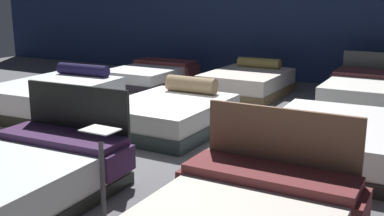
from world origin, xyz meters
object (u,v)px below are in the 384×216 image
at_px(bed_5, 332,140).
at_px(bed_8, 375,94).
at_px(bed_1, 19,178).
at_px(bed_4, 170,114).
at_px(bed_7, 247,83).
at_px(price_sign, 103,197).
at_px(bed_6, 151,75).
at_px(bed_3, 54,97).

distance_m(bed_5, bed_8, 2.95).
height_order(bed_1, bed_5, bed_1).
xyz_separation_m(bed_1, bed_4, (-0.06, 2.82, -0.00)).
distance_m(bed_1, bed_7, 5.76).
xyz_separation_m(bed_1, bed_8, (2.36, 5.71, 0.03)).
distance_m(bed_1, bed_5, 3.61).
distance_m(bed_5, price_sign, 3.12).
height_order(bed_4, bed_5, bed_4).
xyz_separation_m(bed_5, price_sign, (-1.16, -2.89, 0.12)).
distance_m(bed_7, bed_8, 2.42).
height_order(bed_1, bed_8, bed_1).
distance_m(bed_1, bed_6, 6.28).
bearing_deg(bed_7, price_sign, -78.05).
relative_size(bed_1, bed_6, 0.99).
xyz_separation_m(bed_1, bed_5, (2.31, 2.77, -0.01)).
relative_size(bed_1, price_sign, 2.19).
xyz_separation_m(bed_4, price_sign, (1.21, -2.95, 0.12)).
xyz_separation_m(bed_3, price_sign, (3.52, -2.91, 0.09)).
xyz_separation_m(bed_4, bed_6, (-2.37, 2.97, -0.04)).
xyz_separation_m(bed_5, bed_7, (-2.37, 2.99, 0.01)).
bearing_deg(bed_8, price_sign, -102.75).
distance_m(bed_6, bed_7, 2.36).
bearing_deg(bed_1, bed_8, 64.73).
bearing_deg(price_sign, bed_8, 78.36).
bearing_deg(price_sign, bed_1, 173.74).
xyz_separation_m(bed_4, bed_5, (2.37, -0.06, -0.01)).
height_order(bed_3, bed_5, bed_3).
xyz_separation_m(bed_6, bed_8, (4.78, -0.08, 0.07)).
xyz_separation_m(bed_1, price_sign, (1.15, -0.13, 0.11)).
bearing_deg(bed_8, bed_3, -149.27).
bearing_deg(price_sign, bed_5, 68.19).
relative_size(bed_1, bed_7, 1.06).
xyz_separation_m(bed_1, bed_3, (-2.37, 2.78, 0.02)).
bearing_deg(bed_7, bed_1, -89.11).
height_order(bed_6, bed_7, bed_7).
relative_size(bed_5, price_sign, 2.39).
height_order(bed_7, price_sign, price_sign).
bearing_deg(bed_1, bed_3, 127.55).
height_order(bed_4, bed_7, bed_4).
bearing_deg(bed_8, bed_5, -91.99).
relative_size(bed_6, bed_8, 0.93).
relative_size(bed_1, bed_5, 0.92).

